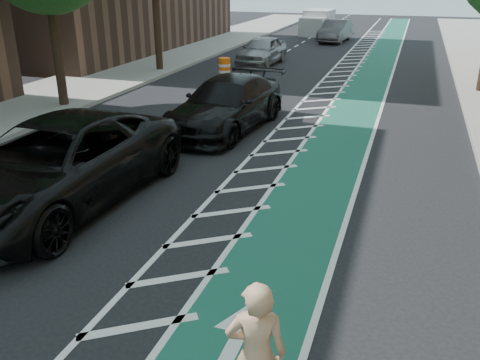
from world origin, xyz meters
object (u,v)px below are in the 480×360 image
at_px(suv_near, 56,164).
at_px(suv_far, 227,104).
at_px(barrel_a, 112,129).
at_px(skateboarder, 256,355).

relative_size(suv_near, suv_far, 1.18).
xyz_separation_m(suv_near, barrel_a, (-1.40, 4.46, -0.56)).
bearing_deg(skateboarder, suv_far, -85.07).
xyz_separation_m(skateboarder, suv_far, (-4.52, 11.47, -0.20)).
height_order(suv_near, suv_far, suv_near).
bearing_deg(barrel_a, skateboarder, -50.27).
distance_m(skateboarder, suv_far, 12.33).
distance_m(skateboarder, barrel_a, 11.75).
relative_size(suv_near, barrel_a, 8.14).
relative_size(skateboarder, barrel_a, 2.20).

